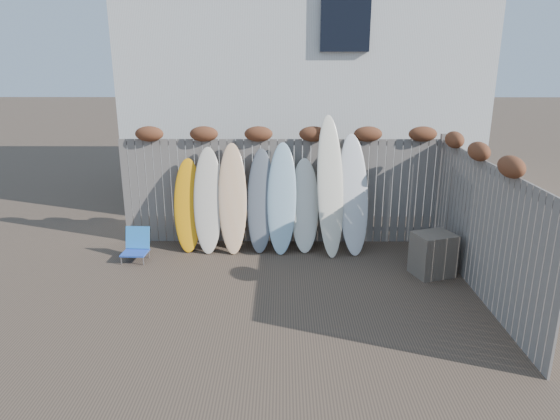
{
  "coord_description": "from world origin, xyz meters",
  "views": [
    {
      "loc": [
        0.05,
        -6.75,
        3.43
      ],
      "look_at": [
        0.0,
        1.2,
        1.0
      ],
      "focal_mm": 32.0,
      "sensor_mm": 36.0,
      "label": 1
    }
  ],
  "objects_px": {
    "wooden_crate": "(433,254)",
    "surfboard_0": "(188,205)",
    "beach_chair": "(136,245)",
    "lattice_panel": "(464,221)"
  },
  "relations": [
    {
      "from": "lattice_panel",
      "to": "surfboard_0",
      "type": "height_order",
      "value": "surfboard_0"
    },
    {
      "from": "beach_chair",
      "to": "wooden_crate",
      "type": "bearing_deg",
      "value": -7.06
    },
    {
      "from": "wooden_crate",
      "to": "lattice_panel",
      "type": "relative_size",
      "value": 0.44
    },
    {
      "from": "lattice_panel",
      "to": "beach_chair",
      "type": "bearing_deg",
      "value": 169.2
    },
    {
      "from": "lattice_panel",
      "to": "surfboard_0",
      "type": "relative_size",
      "value": 0.94
    },
    {
      "from": "wooden_crate",
      "to": "lattice_panel",
      "type": "xyz_separation_m",
      "value": [
        0.58,
        0.36,
        0.46
      ]
    },
    {
      "from": "beach_chair",
      "to": "surfboard_0",
      "type": "xyz_separation_m",
      "value": [
        0.85,
        0.55,
        0.57
      ]
    },
    {
      "from": "beach_chair",
      "to": "surfboard_0",
      "type": "relative_size",
      "value": 0.33
    },
    {
      "from": "wooden_crate",
      "to": "surfboard_0",
      "type": "bearing_deg",
      "value": 164.37
    },
    {
      "from": "beach_chair",
      "to": "lattice_panel",
      "type": "relative_size",
      "value": 0.35
    }
  ]
}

